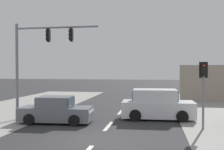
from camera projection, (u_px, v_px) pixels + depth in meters
ground_plane at (96, 141)px, 11.63m from camera, size 140.00×140.00×0.00m
lane_dash_mid at (108, 126)px, 14.59m from camera, size 0.20×2.40×0.01m
lane_dash_far at (121, 112)px, 19.52m from camera, size 0.20×2.40×0.01m
traffic_signal_mast at (36, 53)px, 16.09m from camera, size 5.29×0.45×6.00m
pedestal_signal_right_kerb at (203, 84)px, 13.75m from camera, size 0.44×0.29×3.56m
sedan_oncoming_near at (56, 111)px, 15.50m from camera, size 4.33×2.08×1.56m
suv_receding_far at (157, 105)px, 16.65m from camera, size 4.59×2.17×1.90m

